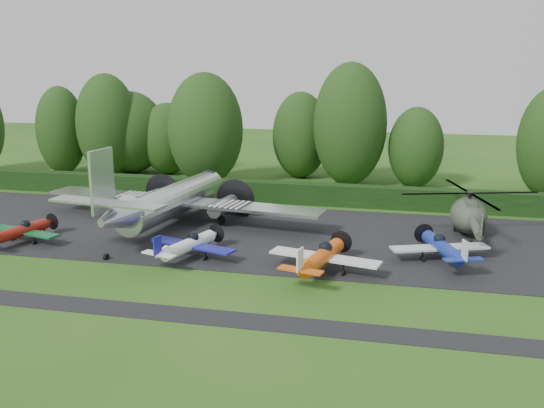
% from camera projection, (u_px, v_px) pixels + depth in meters
% --- Properties ---
extents(ground, '(160.00, 160.00, 0.00)m').
position_uv_depth(ground, '(227.00, 278.00, 38.75)').
color(ground, '#224B15').
rests_on(ground, ground).
extents(apron, '(70.00, 18.00, 0.01)m').
position_uv_depth(apron, '(263.00, 234.00, 48.23)').
color(apron, black).
rests_on(apron, ground).
extents(taxiway_verge, '(70.00, 2.00, 0.00)m').
position_uv_depth(taxiway_verge, '(196.00, 316.00, 33.06)').
color(taxiway_verge, black).
rests_on(taxiway_verge, ground).
extents(hedgerow, '(90.00, 1.60, 2.00)m').
position_uv_depth(hedgerow, '(290.00, 203.00, 58.67)').
color(hedgerow, black).
rests_on(hedgerow, ground).
extents(transport_plane, '(25.15, 19.29, 8.06)m').
position_uv_depth(transport_plane, '(172.00, 200.00, 50.02)').
color(transport_plane, silver).
rests_on(transport_plane, ground).
extents(light_plane_red, '(6.25, 6.57, 2.40)m').
position_uv_depth(light_plane_red, '(20.00, 231.00, 45.63)').
color(light_plane_red, maroon).
rests_on(light_plane_red, ground).
extents(light_plane_white, '(6.60, 6.94, 2.54)m').
position_uv_depth(light_plane_white, '(189.00, 245.00, 42.15)').
color(light_plane_white, white).
rests_on(light_plane_white, ground).
extents(light_plane_orange, '(7.43, 7.81, 2.85)m').
position_uv_depth(light_plane_orange, '(322.00, 257.00, 39.18)').
color(light_plane_orange, '#E5580D').
rests_on(light_plane_orange, ground).
extents(light_plane_blue, '(6.85, 7.21, 2.63)m').
position_uv_depth(light_plane_blue, '(443.00, 247.00, 41.44)').
color(light_plane_blue, navy).
rests_on(light_plane_blue, ground).
extents(helicopter, '(10.85, 12.70, 3.49)m').
position_uv_depth(helicopter, '(469.00, 212.00, 47.63)').
color(helicopter, '#3A4535').
rests_on(helicopter, ground).
extents(tree_0, '(7.93, 7.93, 13.30)m').
position_uv_depth(tree_0, '(350.00, 125.00, 65.35)').
color(tree_0, black).
rests_on(tree_0, ground).
extents(tree_3, '(7.16, 7.16, 11.96)m').
position_uv_depth(tree_3, '(107.00, 125.00, 70.80)').
color(tree_3, black).
rests_on(tree_3, ground).
extents(tree_5, '(6.42, 6.42, 8.51)m').
position_uv_depth(tree_5, '(168.00, 139.00, 72.36)').
color(tree_5, black).
rests_on(tree_5, ground).
extents(tree_6, '(6.47, 6.47, 9.95)m').
position_uv_depth(tree_6, '(301.00, 135.00, 69.79)').
color(tree_6, black).
rests_on(tree_6, ground).
extents(tree_7, '(5.79, 5.79, 10.46)m').
position_uv_depth(tree_7, '(61.00, 130.00, 72.18)').
color(tree_7, black).
rests_on(tree_7, ground).
extents(tree_8, '(8.19, 8.19, 12.23)m').
position_uv_depth(tree_8, '(205.00, 129.00, 65.75)').
color(tree_8, black).
rests_on(tree_8, ground).
extents(tree_9, '(5.84, 5.84, 8.66)m').
position_uv_depth(tree_9, '(416.00, 148.00, 64.73)').
color(tree_9, black).
rests_on(tree_9, ground).
extents(tree_10, '(8.48, 8.48, 9.83)m').
position_uv_depth(tree_10, '(131.00, 132.00, 72.87)').
color(tree_10, black).
rests_on(tree_10, ground).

